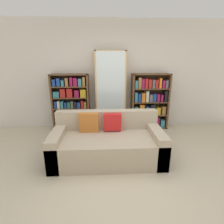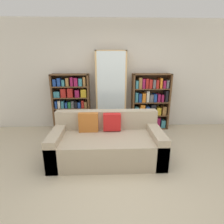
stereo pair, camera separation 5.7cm
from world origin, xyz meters
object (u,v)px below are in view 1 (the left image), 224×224
(bookshelf_right, at_px, (149,103))
(couch, at_px, (107,143))
(bookshelf_left, at_px, (71,103))
(display_cabinet, at_px, (110,92))
(wine_bottle, at_px, (132,127))

(bookshelf_right, bearing_deg, couch, -127.97)
(bookshelf_left, distance_m, display_cabinet, 1.04)
(display_cabinet, relative_size, wine_bottle, 4.85)
(couch, height_order, wine_bottle, couch)
(display_cabinet, bearing_deg, wine_bottle, -34.23)
(couch, distance_m, bookshelf_right, 1.88)
(bookshelf_right, bearing_deg, bookshelf_left, -180.00)
(display_cabinet, distance_m, wine_bottle, 1.03)
(couch, bearing_deg, display_cabinet, 85.19)
(bookshelf_left, height_order, display_cabinet, display_cabinet)
(bookshelf_left, distance_m, wine_bottle, 1.65)
(bookshelf_left, bearing_deg, bookshelf_right, 0.00)
(bookshelf_right, height_order, wine_bottle, bookshelf_right)
(couch, relative_size, wine_bottle, 4.81)
(bookshelf_right, bearing_deg, wine_bottle, -142.53)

